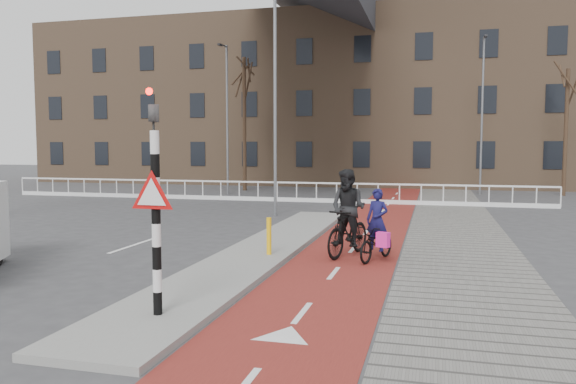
# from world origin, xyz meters

# --- Properties ---
(ground) EXTENTS (120.00, 120.00, 0.00)m
(ground) POSITION_xyz_m (0.00, 0.00, 0.00)
(ground) COLOR #38383A
(ground) RESTS_ON ground
(bike_lane) EXTENTS (2.50, 60.00, 0.01)m
(bike_lane) POSITION_xyz_m (1.50, 10.00, 0.01)
(bike_lane) COLOR maroon
(bike_lane) RESTS_ON ground
(sidewalk) EXTENTS (3.00, 60.00, 0.01)m
(sidewalk) POSITION_xyz_m (4.30, 10.00, 0.01)
(sidewalk) COLOR slate
(sidewalk) RESTS_ON ground
(curb_island) EXTENTS (1.80, 16.00, 0.12)m
(curb_island) POSITION_xyz_m (-0.70, 4.00, 0.06)
(curb_island) COLOR gray
(curb_island) RESTS_ON ground
(traffic_signal) EXTENTS (0.80, 0.80, 3.68)m
(traffic_signal) POSITION_xyz_m (-0.60, -2.02, 1.99)
(traffic_signal) COLOR black
(traffic_signal) RESTS_ON curb_island
(bollard) EXTENTS (0.12, 0.12, 0.91)m
(bollard) POSITION_xyz_m (-0.30, 3.12, 0.57)
(bollard) COLOR yellow
(bollard) RESTS_ON curb_island
(cyclist_near) EXTENTS (1.10, 1.73, 1.74)m
(cyclist_near) POSITION_xyz_m (2.27, 3.59, 0.59)
(cyclist_near) COLOR black
(cyclist_near) RESTS_ON bike_lane
(cyclist_far) EXTENTS (1.23, 2.13, 2.18)m
(cyclist_far) POSITION_xyz_m (1.51, 3.95, 0.91)
(cyclist_far) COLOR black
(cyclist_far) RESTS_ON bike_lane
(railing) EXTENTS (28.00, 0.10, 0.99)m
(railing) POSITION_xyz_m (-5.00, 17.00, 0.31)
(railing) COLOR silver
(railing) RESTS_ON ground
(townhouse_row) EXTENTS (46.00, 10.00, 15.90)m
(townhouse_row) POSITION_xyz_m (-3.00, 32.00, 7.81)
(townhouse_row) COLOR #7F6047
(townhouse_row) RESTS_ON ground
(tree_mid) EXTENTS (0.23, 0.23, 8.17)m
(tree_mid) POSITION_xyz_m (-7.82, 23.14, 4.08)
(tree_mid) COLOR #312115
(tree_mid) RESTS_ON ground
(tree_right) EXTENTS (0.21, 0.21, 6.96)m
(tree_right) POSITION_xyz_m (10.54, 24.04, 3.48)
(tree_right) COLOR #312115
(tree_right) RESTS_ON ground
(streetlight_near) EXTENTS (0.12, 0.12, 8.79)m
(streetlight_near) POSITION_xyz_m (-2.50, 11.39, 4.39)
(streetlight_near) COLOR slate
(streetlight_near) RESTS_ON ground
(streetlight_left) EXTENTS (0.12, 0.12, 8.38)m
(streetlight_left) POSITION_xyz_m (-7.83, 20.20, 4.19)
(streetlight_left) COLOR slate
(streetlight_left) RESTS_ON ground
(streetlight_right) EXTENTS (0.12, 0.12, 8.84)m
(streetlight_right) POSITION_xyz_m (6.11, 23.75, 4.42)
(streetlight_right) COLOR slate
(streetlight_right) RESTS_ON ground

